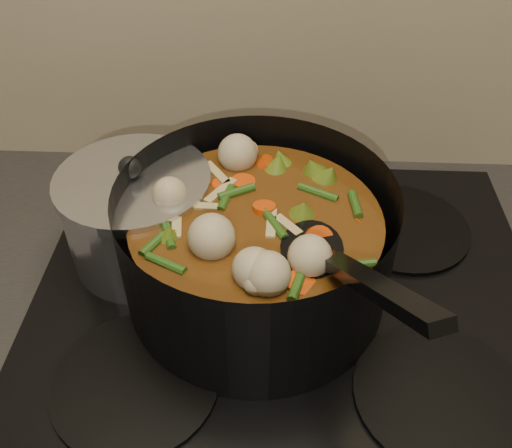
{
  "coord_description": "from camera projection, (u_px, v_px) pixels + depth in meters",
  "views": [
    {
      "loc": [
        -0.02,
        1.47,
        1.46
      ],
      "look_at": [
        -0.04,
        1.94,
        1.04
      ],
      "focal_mm": 40.0,
      "sensor_mm": 36.0,
      "label": 1
    }
  ],
  "objects": [
    {
      "name": "stovetop",
      "position": [
        287.0,
        301.0,
        0.7
      ],
      "size": [
        0.62,
        0.54,
        0.03
      ],
      "color": "black",
      "rests_on": "counter"
    },
    {
      "name": "stockpot",
      "position": [
        256.0,
        248.0,
        0.66
      ],
      "size": [
        0.36,
        0.41,
        0.23
      ],
      "rotation": [
        0.0,
        0.0,
        0.17
      ],
      "color": "black",
      "rests_on": "stovetop"
    },
    {
      "name": "saucepan",
      "position": [
        139.0,
        217.0,
        0.71
      ],
      "size": [
        0.19,
        0.19,
        0.15
      ],
      "rotation": [
        0.0,
        0.0,
        -0.24
      ],
      "color": "silver",
      "rests_on": "stovetop"
    }
  ]
}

